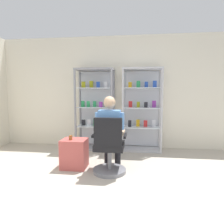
# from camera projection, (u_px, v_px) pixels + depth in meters

# --- Properties ---
(ground_plane) EXTENTS (7.20, 7.20, 0.00)m
(ground_plane) POSITION_uv_depth(u_px,v_px,m) (93.00, 221.00, 2.12)
(ground_plane) COLOR #B2A899
(back_wall) EXTENTS (6.00, 0.10, 2.70)m
(back_wall) POSITION_uv_depth(u_px,v_px,m) (119.00, 92.00, 4.95)
(back_wall) COLOR silver
(back_wall) RESTS_ON ground
(display_cabinet_left) EXTENTS (0.90, 0.45, 1.90)m
(display_cabinet_left) POSITION_uv_depth(u_px,v_px,m) (96.00, 109.00, 4.82)
(display_cabinet_left) COLOR gray
(display_cabinet_left) RESTS_ON ground
(display_cabinet_right) EXTENTS (0.90, 0.45, 1.90)m
(display_cabinet_right) POSITION_uv_depth(u_px,v_px,m) (142.00, 109.00, 4.69)
(display_cabinet_right) COLOR #B7B7BC
(display_cabinet_right) RESTS_ON ground
(office_chair) EXTENTS (0.56, 0.56, 0.96)m
(office_chair) POSITION_uv_depth(u_px,v_px,m) (109.00, 151.00, 3.32)
(office_chair) COLOR slate
(office_chair) RESTS_ON ground
(seated_shopkeeper) EXTENTS (0.49, 0.57, 1.29)m
(seated_shopkeeper) POSITION_uv_depth(u_px,v_px,m) (110.00, 130.00, 3.45)
(seated_shopkeeper) COLOR black
(seated_shopkeeper) RESTS_ON ground
(storage_crate) EXTENTS (0.44, 0.37, 0.52)m
(storage_crate) POSITION_uv_depth(u_px,v_px,m) (74.00, 153.00, 3.60)
(storage_crate) COLOR #B24C47
(storage_crate) RESTS_ON ground
(tea_glass) EXTENTS (0.06, 0.06, 0.08)m
(tea_glass) POSITION_uv_depth(u_px,v_px,m) (71.00, 138.00, 3.53)
(tea_glass) COLOR brown
(tea_glass) RESTS_ON storage_crate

